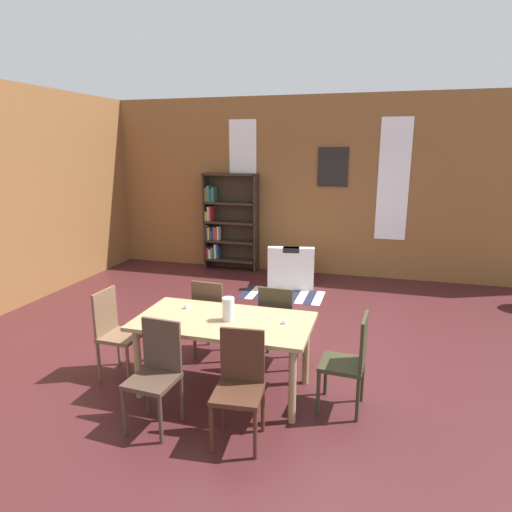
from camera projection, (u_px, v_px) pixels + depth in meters
ground_plane at (270, 345)px, 5.61m from camera, size 10.61×10.61×0.00m
back_wall_brick at (315, 187)px, 8.52m from camera, size 9.16×0.12×3.38m
window_pane_0 at (243, 177)px, 8.79m from camera, size 0.55×0.02×2.19m
window_pane_1 at (393, 180)px, 8.04m from camera, size 0.55×0.02×2.19m
dining_table at (224, 328)px, 4.42m from camera, size 1.74×0.92×0.77m
vase_on_table at (228, 309)px, 4.36m from camera, size 0.12×0.12×0.23m
tealight_candle_0 at (284, 322)px, 4.29m from camera, size 0.04×0.04×0.04m
tealight_candle_1 at (186, 306)px, 4.70m from camera, size 0.04×0.04×0.05m
dining_chair_far_left at (212, 315)px, 5.20m from camera, size 0.43×0.43×0.95m
dining_chair_head_right at (350, 359)px, 4.12m from camera, size 0.43×0.43×0.95m
dining_chair_far_right at (277, 322)px, 4.99m from camera, size 0.41×0.41×0.95m
dining_chair_head_left at (115, 330)px, 4.79m from camera, size 0.41×0.41×0.95m
dining_chair_near_right at (240, 383)px, 3.71m from camera, size 0.44×0.44×0.95m
dining_chair_near_left at (156, 370)px, 3.92m from camera, size 0.43×0.43×0.95m
bookshelf_tall at (227, 222)px, 8.93m from camera, size 1.10×0.29×1.94m
armchair_white at (291, 270)px, 8.03m from camera, size 0.92×0.92×0.75m
striped_rug at (282, 295)px, 7.51m from camera, size 1.38×0.73×0.01m
framed_picture at (333, 167)px, 8.27m from camera, size 0.56×0.03×0.72m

